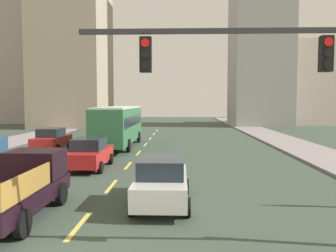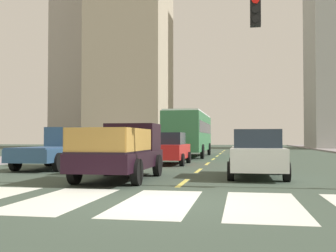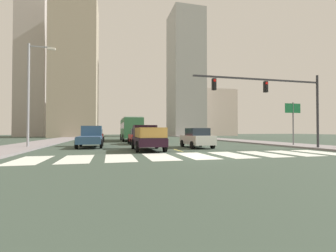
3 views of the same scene
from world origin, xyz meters
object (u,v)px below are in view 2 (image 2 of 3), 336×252
(sedan_mid, at_px, (169,148))
(sedan_far, at_px, (257,154))
(pickup_stakebed, at_px, (124,152))
(city_bus, at_px, (189,131))
(pickup_dark, at_px, (58,149))
(sedan_near_left, at_px, (121,146))

(sedan_mid, height_order, sedan_far, same)
(pickup_stakebed, relative_size, city_bus, 0.48)
(pickup_stakebed, bearing_deg, city_bus, 91.09)
(pickup_dark, relative_size, sedan_mid, 1.18)
(pickup_stakebed, bearing_deg, sedan_far, 16.90)
(pickup_dark, distance_m, city_bus, 13.79)
(sedan_mid, distance_m, sedan_near_left, 8.60)
(city_bus, bearing_deg, pickup_dark, -109.89)
(pickup_dark, distance_m, sedan_near_left, 10.70)
(sedan_mid, bearing_deg, pickup_dark, -144.73)
(pickup_dark, xyz_separation_m, city_bus, (4.73, 12.92, 1.03))
(city_bus, relative_size, sedan_mid, 2.45)
(pickup_stakebed, bearing_deg, sedan_mid, 90.18)
(city_bus, xyz_separation_m, sedan_far, (4.40, -16.08, -1.09))
(pickup_dark, distance_m, sedan_mid, 5.93)
(sedan_mid, bearing_deg, city_bus, 88.42)
(pickup_stakebed, distance_m, sedan_near_left, 15.78)
(sedan_mid, xyz_separation_m, sedan_far, (4.39, -6.72, 0.00))
(sedan_mid, distance_m, sedan_far, 8.03)
(pickup_dark, xyz_separation_m, sedan_mid, (4.74, 3.56, -0.06))
(pickup_dark, bearing_deg, sedan_far, -19.03)
(pickup_stakebed, distance_m, city_bus, 17.35)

